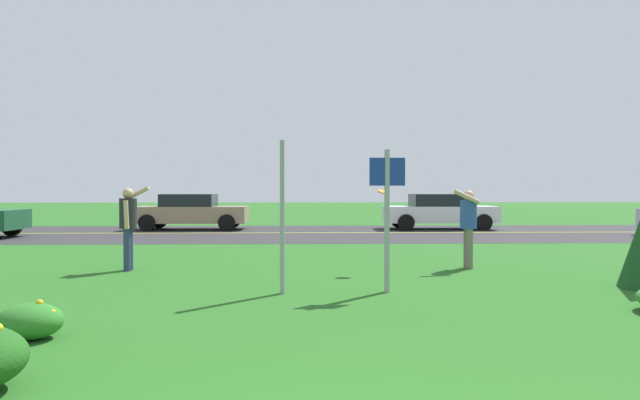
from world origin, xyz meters
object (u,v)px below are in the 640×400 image
at_px(car_white_center_right, 439,211).
at_px(person_catcher_blue_shirt, 468,222).
at_px(frisbee_orange, 384,192).
at_px(car_tan_center_left, 191,211).
at_px(person_thrower_dark_shirt, 128,221).
at_px(sign_post_near_path, 282,217).
at_px(sign_post_by_roadside, 387,205).

bearing_deg(car_white_center_right, person_catcher_blue_shirt, -100.76).
xyz_separation_m(frisbee_orange, car_tan_center_left, (-6.22, 11.70, -0.84)).
bearing_deg(person_thrower_dark_shirt, sign_post_near_path, -38.79).
distance_m(sign_post_near_path, car_white_center_right, 15.25).
height_order(sign_post_by_roadside, person_thrower_dark_shirt, sign_post_by_roadside).
height_order(person_catcher_blue_shirt, frisbee_orange, frisbee_orange).
distance_m(person_thrower_dark_shirt, car_white_center_right, 14.65).
height_order(frisbee_orange, car_tan_center_left, frisbee_orange).
distance_m(person_catcher_blue_shirt, car_tan_center_left, 13.91).
bearing_deg(car_tan_center_left, frisbee_orange, -62.01).
distance_m(car_tan_center_left, car_white_center_right, 10.18).
relative_size(sign_post_near_path, person_thrower_dark_shirt, 1.40).
height_order(sign_post_near_path, person_thrower_dark_shirt, sign_post_near_path).
bearing_deg(car_white_center_right, frisbee_orange, -108.69).
bearing_deg(sign_post_near_path, car_tan_center_left, 107.00).
xyz_separation_m(person_thrower_dark_shirt, person_catcher_blue_shirt, (6.91, 0.13, -0.03)).
xyz_separation_m(sign_post_by_roadside, person_catcher_blue_shirt, (2.07, 2.62, -0.41)).
bearing_deg(frisbee_orange, car_white_center_right, 71.31).
bearing_deg(frisbee_orange, person_catcher_blue_shirt, 10.63).
bearing_deg(car_white_center_right, sign_post_near_path, -112.69).
bearing_deg(sign_post_by_roadside, person_thrower_dark_shirt, 152.77).
relative_size(person_catcher_blue_shirt, car_white_center_right, 0.36).
xyz_separation_m(sign_post_near_path, frisbee_orange, (1.92, 2.36, 0.38)).
relative_size(sign_post_by_roadside, car_tan_center_left, 0.50).
height_order(person_catcher_blue_shirt, car_white_center_right, person_catcher_blue_shirt).
relative_size(sign_post_near_path, person_catcher_blue_shirt, 1.46).
bearing_deg(person_catcher_blue_shirt, sign_post_near_path, -144.06).
distance_m(sign_post_by_roadside, frisbee_orange, 2.31).
bearing_deg(car_white_center_right, sign_post_by_roadside, -106.83).
relative_size(car_tan_center_left, car_white_center_right, 1.00).
height_order(sign_post_near_path, person_catcher_blue_shirt, sign_post_near_path).
xyz_separation_m(person_thrower_dark_shirt, car_white_center_right, (9.07, 11.50, -0.26)).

